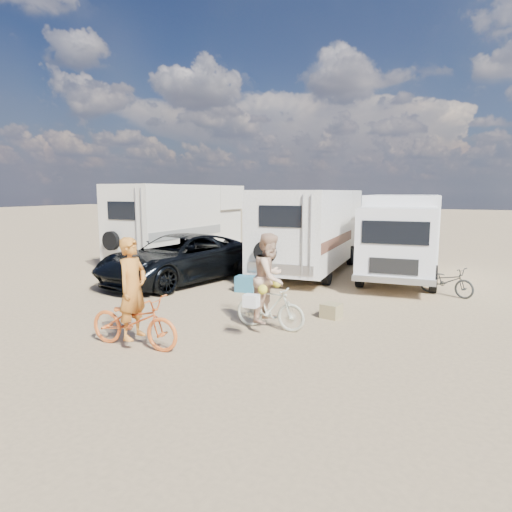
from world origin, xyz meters
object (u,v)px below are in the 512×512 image
at_px(rv_left, 181,223).
at_px(box_truck, 401,237).
at_px(bike_man, 134,321).
at_px(rider_woman, 270,286).
at_px(bike_parked, 446,281).
at_px(bike_woman, 270,307).
at_px(dark_suv, 179,258).
at_px(crate, 331,311).
at_px(rv_main, 311,231).
at_px(rider_man, 133,298).
at_px(cooler, 246,284).

height_order(rv_left, box_truck, rv_left).
xyz_separation_m(bike_man, rider_woman, (1.92, 2.01, 0.43)).
bearing_deg(rider_woman, bike_parked, -32.01).
distance_m(box_truck, rider_woman, 7.12).
bearing_deg(bike_woman, box_truck, -12.45).
bearing_deg(dark_suv, bike_woman, -22.99).
bearing_deg(crate, bike_man, -130.84).
relative_size(box_truck, bike_parked, 4.01).
bearing_deg(box_truck, bike_woman, -108.23).
relative_size(box_truck, rider_woman, 3.37).
height_order(rv_main, rider_man, rv_main).
bearing_deg(box_truck, dark_suv, -154.47).
bearing_deg(bike_man, rv_left, 27.44).
relative_size(rv_left, bike_man, 3.61).
bearing_deg(bike_parked, box_truck, 62.03).
distance_m(dark_suv, bike_man, 6.03).
bearing_deg(dark_suv, box_truck, 42.40).
bearing_deg(rv_left, bike_woman, -43.53).
height_order(bike_man, rider_woman, rider_woman).
relative_size(bike_man, crate, 4.65).
height_order(bike_woman, bike_parked, bike_woman).
bearing_deg(rv_main, rider_man, -96.34).
xyz_separation_m(rv_main, crate, (2.10, -5.52, -1.29)).
bearing_deg(rv_main, cooler, -103.09).
relative_size(rv_left, box_truck, 1.09).
distance_m(rv_left, rider_man, 10.53).
xyz_separation_m(rider_woman, bike_parked, (3.40, 4.76, -0.52)).
distance_m(rv_left, dark_suv, 4.58).
bearing_deg(cooler, bike_parked, 13.84).
bearing_deg(rider_man, bike_parked, -38.68).
xyz_separation_m(rv_main, dark_suv, (-3.36, -3.42, -0.70)).
distance_m(dark_suv, crate, 5.88).
xyz_separation_m(bike_man, bike_woman, (1.92, 2.01, -0.03)).
bearing_deg(dark_suv, rider_man, -50.27).
bearing_deg(cooler, bike_man, -94.20).
bearing_deg(cooler, rider_woman, -61.77).
bearing_deg(bike_man, crate, -41.39).
height_order(bike_man, bike_woman, bike_man).
bearing_deg(rider_woman, crate, -32.69).
bearing_deg(rv_left, rider_man, -58.82).
height_order(bike_man, rider_man, rider_man).
relative_size(rider_man, cooler, 3.32).
relative_size(dark_suv, rider_woman, 2.95).
xyz_separation_m(box_truck, bike_woman, (-1.95, -6.84, -0.91)).
distance_m(bike_parked, crate, 4.19).
bearing_deg(cooler, box_truck, 40.23).
xyz_separation_m(box_truck, dark_suv, (-6.43, -3.39, -0.62)).
distance_m(rv_main, box_truck, 3.07).
relative_size(bike_woman, rider_man, 0.83).
xyz_separation_m(rider_man, crate, (2.90, 3.36, -0.78)).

